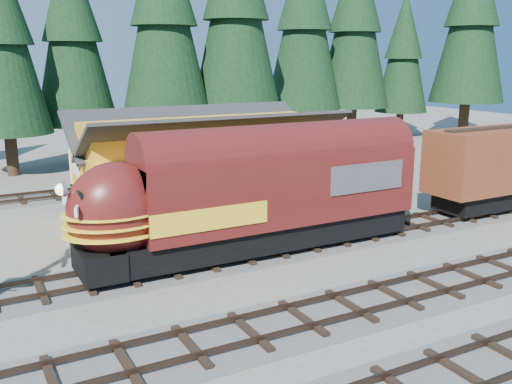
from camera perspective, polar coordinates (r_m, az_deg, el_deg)
name	(u,v)px	position (r m, az deg, el deg)	size (l,w,h in m)	color
ground	(329,285)	(20.36, 7.31, -9.19)	(120.00, 120.00, 0.00)	#6B665B
track_siding	(448,219)	(29.56, 18.64, -2.53)	(68.00, 3.20, 0.33)	#4C4947
depot	(207,157)	(28.40, -4.95, 3.51)	(12.80, 7.00, 5.30)	gold
conifer_backdrop	(241,27)	(45.51, -1.52, 16.20)	(79.27, 22.72, 17.19)	black
locomotive	(246,200)	(22.28, -0.99, -0.78)	(14.49, 2.88, 3.94)	black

